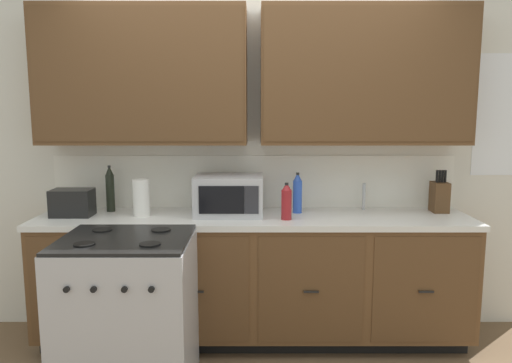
{
  "coord_description": "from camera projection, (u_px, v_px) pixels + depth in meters",
  "views": [
    {
      "loc": [
        0.02,
        -3.13,
        1.69
      ],
      "look_at": [
        0.02,
        0.27,
        1.18
      ],
      "focal_mm": 34.79,
      "sensor_mm": 36.0,
      "label": 1
    }
  ],
  "objects": [
    {
      "name": "ground_plane",
      "position": [
        253.0,
        360.0,
        3.34
      ],
      "size": [
        8.0,
        8.0,
        0.0
      ],
      "primitive_type": "plane",
      "color": "brown"
    },
    {
      "name": "wall_unit",
      "position": [
        253.0,
        109.0,
        3.59
      ],
      "size": [
        4.22,
        0.4,
        2.53
      ],
      "color": "silver",
      "rests_on": "ground_plane"
    },
    {
      "name": "counter_run",
      "position": [
        253.0,
        277.0,
        3.57
      ],
      "size": [
        3.05,
        0.64,
        0.93
      ],
      "color": "black",
      "rests_on": "ground_plane"
    },
    {
      "name": "stove_range",
      "position": [
        127.0,
        314.0,
        2.94
      ],
      "size": [
        0.76,
        0.68,
        0.95
      ],
      "color": "#B7B7BC",
      "rests_on": "ground_plane"
    },
    {
      "name": "microwave",
      "position": [
        228.0,
        195.0,
        3.52
      ],
      "size": [
        0.48,
        0.37,
        0.28
      ],
      "color": "#B7B7BC",
      "rests_on": "counter_run"
    },
    {
      "name": "toaster",
      "position": [
        71.0,
        203.0,
        3.48
      ],
      "size": [
        0.28,
        0.18,
        0.19
      ],
      "color": "black",
      "rests_on": "counter_run"
    },
    {
      "name": "knife_block",
      "position": [
        439.0,
        196.0,
        3.62
      ],
      "size": [
        0.11,
        0.14,
        0.31
      ],
      "color": "#52361E",
      "rests_on": "counter_run"
    },
    {
      "name": "sink_faucet",
      "position": [
        363.0,
        197.0,
        3.69
      ],
      "size": [
        0.02,
        0.02,
        0.2
      ],
      "primitive_type": "cylinder",
      "color": "#B2B5BA",
      "rests_on": "counter_run"
    },
    {
      "name": "paper_towel_roll",
      "position": [
        140.0,
        198.0,
        3.48
      ],
      "size": [
        0.12,
        0.12,
        0.26
      ],
      "primitive_type": "cylinder",
      "color": "white",
      "rests_on": "counter_run"
    },
    {
      "name": "bottle_dark",
      "position": [
        109.0,
        189.0,
        3.63
      ],
      "size": [
        0.06,
        0.06,
        0.34
      ],
      "color": "black",
      "rests_on": "counter_run"
    },
    {
      "name": "bottle_blue",
      "position": [
        297.0,
        193.0,
        3.58
      ],
      "size": [
        0.07,
        0.07,
        0.29
      ],
      "color": "blue",
      "rests_on": "counter_run"
    },
    {
      "name": "bottle_red",
      "position": [
        286.0,
        202.0,
        3.37
      ],
      "size": [
        0.07,
        0.07,
        0.25
      ],
      "color": "maroon",
      "rests_on": "counter_run"
    }
  ]
}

